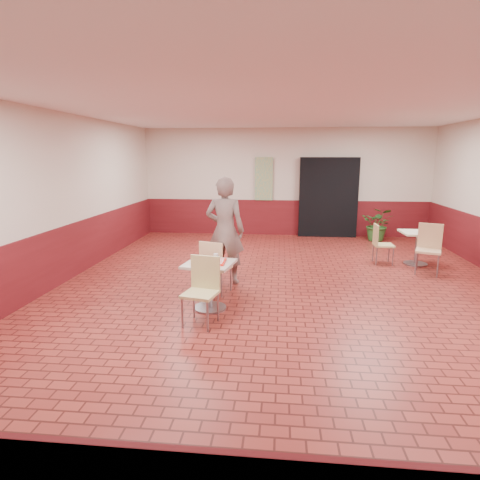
# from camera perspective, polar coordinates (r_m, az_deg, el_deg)

# --- Properties ---
(room_shell) EXTENTS (8.01, 10.01, 3.01)m
(room_shell) POSITION_cam_1_polar(r_m,az_deg,el_deg) (6.49, 6.82, 5.29)
(room_shell) COLOR maroon
(room_shell) RESTS_ON ground
(wainscot_band) EXTENTS (8.00, 10.00, 1.00)m
(wainscot_band) POSITION_cam_1_polar(r_m,az_deg,el_deg) (6.68, 6.61, -3.26)
(wainscot_band) COLOR #571015
(wainscot_band) RESTS_ON ground
(corridor_doorway) EXTENTS (1.60, 0.22, 2.20)m
(corridor_doorway) POSITION_cam_1_polar(r_m,az_deg,el_deg) (11.46, 12.44, 5.92)
(corridor_doorway) COLOR black
(corridor_doorway) RESTS_ON ground
(promo_poster) EXTENTS (0.50, 0.03, 1.20)m
(promo_poster) POSITION_cam_1_polar(r_m,az_deg,el_deg) (11.42, 3.41, 8.67)
(promo_poster) COLOR gray
(promo_poster) RESTS_ON wainscot_band
(main_table) EXTENTS (0.67, 0.67, 0.71)m
(main_table) POSITION_cam_1_polar(r_m,az_deg,el_deg) (5.94, -4.35, -5.37)
(main_table) COLOR #C4B19E
(main_table) RESTS_ON ground
(chair_main_front) EXTENTS (0.50, 0.50, 0.91)m
(chair_main_front) POSITION_cam_1_polar(r_m,az_deg,el_deg) (5.45, -5.38, -6.63)
(chair_main_front) COLOR #D2C07E
(chair_main_front) RESTS_ON ground
(chair_main_back) EXTENTS (0.52, 0.52, 0.89)m
(chair_main_back) POSITION_cam_1_polar(r_m,az_deg,el_deg) (6.55, -3.69, -3.51)
(chair_main_back) COLOR #E8BF8B
(chair_main_back) RESTS_ON ground
(customer) EXTENTS (0.72, 0.51, 1.89)m
(customer) POSITION_cam_1_polar(r_m,az_deg,el_deg) (7.05, -2.14, 1.32)
(customer) COLOR #75605A
(customer) RESTS_ON ground
(serving_tray) EXTENTS (0.46, 0.36, 0.03)m
(serving_tray) POSITION_cam_1_polar(r_m,az_deg,el_deg) (5.87, -4.39, -3.08)
(serving_tray) COLOR red
(serving_tray) RESTS_ON main_table
(ring_donut) EXTENTS (0.10, 0.10, 0.03)m
(ring_donut) POSITION_cam_1_polar(r_m,az_deg,el_deg) (5.93, -5.00, -2.65)
(ring_donut) COLOR #CC784A
(ring_donut) RESTS_ON serving_tray
(long_john_donut) EXTENTS (0.15, 0.08, 0.04)m
(long_john_donut) POSITION_cam_1_polar(r_m,az_deg,el_deg) (5.81, -3.91, -2.87)
(long_john_donut) COLOR #F0B446
(long_john_donut) RESTS_ON serving_tray
(paper_cup) EXTENTS (0.07, 0.07, 0.09)m
(paper_cup) POSITION_cam_1_polar(r_m,az_deg,el_deg) (5.91, -3.46, -2.36)
(paper_cup) COLOR silver
(paper_cup) RESTS_ON serving_tray
(second_table) EXTENTS (0.66, 0.66, 0.70)m
(second_table) POSITION_cam_1_polar(r_m,az_deg,el_deg) (9.12, 23.90, -0.33)
(second_table) COLOR #ECE8BE
(second_table) RESTS_ON ground
(chair_second_left) EXTENTS (0.39, 0.39, 0.84)m
(chair_second_left) POSITION_cam_1_polar(r_m,az_deg,el_deg) (8.92, 19.33, -0.23)
(chair_second_left) COLOR #D4C57F
(chair_second_left) RESTS_ON ground
(chair_second_front) EXTENTS (0.57, 0.57, 0.95)m
(chair_second_front) POSITION_cam_1_polar(r_m,az_deg,el_deg) (8.55, 25.29, -0.76)
(chair_second_front) COLOR #DFB786
(chair_second_front) RESTS_ON ground
(potted_plant) EXTENTS (1.01, 0.95, 0.90)m
(potted_plant) POSITION_cam_1_polar(r_m,az_deg,el_deg) (11.30, 19.05, 2.13)
(potted_plant) COLOR #2A6126
(potted_plant) RESTS_ON ground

